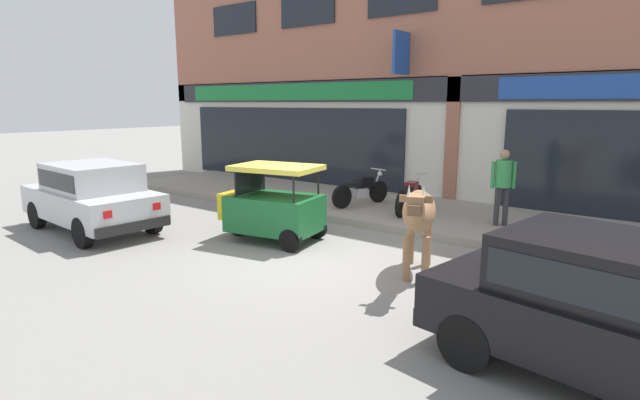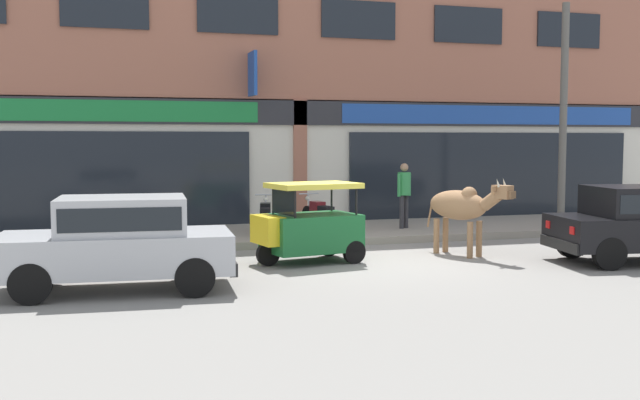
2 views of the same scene
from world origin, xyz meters
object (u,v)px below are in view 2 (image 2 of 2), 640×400
at_px(car_0, 118,239).
at_px(pedestrian, 404,188).
at_px(motorcycle_0, 265,217).
at_px(motorcycle_1, 320,215).
at_px(cow, 462,206).
at_px(auto_rickshaw, 308,228).
at_px(utility_pole, 563,117).

relative_size(car_0, pedestrian, 2.31).
xyz_separation_m(motorcycle_0, motorcycle_1, (1.34, 0.03, 0.00)).
xyz_separation_m(cow, pedestrian, (0.20, 3.41, 0.15)).
height_order(cow, motorcycle_0, cow).
relative_size(car_0, auto_rickshaw, 1.76).
distance_m(auto_rickshaw, pedestrian, 4.81).
height_order(motorcycle_0, pedestrian, pedestrian).
relative_size(motorcycle_1, utility_pole, 0.33).
height_order(cow, auto_rickshaw, cow).
bearing_deg(auto_rickshaw, cow, -1.15).
bearing_deg(auto_rickshaw, utility_pole, 17.28).
distance_m(car_0, utility_pole, 11.55).
distance_m(cow, utility_pole, 4.89).
height_order(motorcycle_1, pedestrian, pedestrian).
bearing_deg(motorcycle_0, cow, -46.04).
relative_size(car_0, motorcycle_1, 2.06).
distance_m(motorcycle_0, utility_pole, 7.64).
relative_size(cow, motorcycle_1, 1.12).
bearing_deg(auto_rickshaw, motorcycle_1, 69.46).
bearing_deg(motorcycle_1, utility_pole, -11.27).
distance_m(car_0, motorcycle_1, 7.04).
bearing_deg(motorcycle_1, auto_rickshaw, -110.54).
relative_size(motorcycle_0, motorcycle_1, 0.99).
bearing_deg(cow, motorcycle_1, 119.53).
distance_m(motorcycle_1, pedestrian, 2.23).
bearing_deg(pedestrian, auto_rickshaw, -135.60).
distance_m(car_0, pedestrian, 8.64).
bearing_deg(motorcycle_1, cow, -60.47).
height_order(motorcycle_1, utility_pole, utility_pole).
xyz_separation_m(auto_rickshaw, utility_pole, (7.11, 2.21, 2.24)).
bearing_deg(cow, auto_rickshaw, 178.85).
bearing_deg(utility_pole, pedestrian, 162.91).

